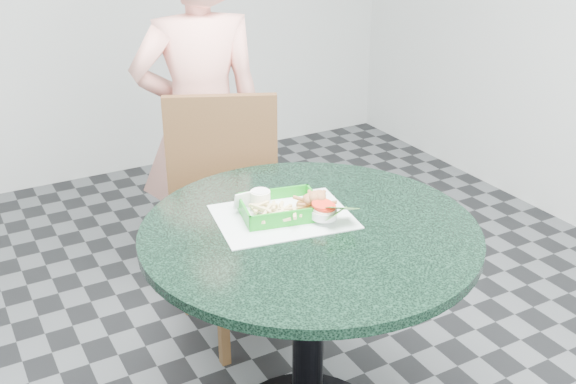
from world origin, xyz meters
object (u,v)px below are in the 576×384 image
diner_person (201,123)px  food_basket (280,216)px  dining_chair (235,199)px  sauce_ramekin (259,203)px  cafe_table (309,283)px  crab_sandwich (314,203)px

diner_person → food_basket: size_ratio=6.64×
dining_chair → sauce_ramekin: (-0.18, -0.58, 0.27)m
cafe_table → diner_person: diner_person is taller
crab_sandwich → sauce_ramekin: (-0.15, 0.08, 0.00)m
dining_chair → food_basket: (-0.13, -0.62, 0.23)m
cafe_table → dining_chair: size_ratio=1.06×
cafe_table → diner_person: 1.05m
diner_person → crab_sandwich: size_ratio=13.76×
cafe_table → crab_sandwich: size_ratio=8.87×
food_basket → sauce_ramekin: sauce_ramekin is taller
food_basket → crab_sandwich: bearing=-16.8°
crab_sandwich → cafe_table: bearing=-127.5°
dining_chair → sauce_ramekin: dining_chair is taller
food_basket → sauce_ramekin: bearing=136.7°
diner_person → sauce_ramekin: size_ratio=25.15×
cafe_table → diner_person: bearing=85.2°
crab_sandwich → dining_chair: bearing=87.1°
cafe_table → sauce_ramekin: sauce_ramekin is taller
dining_chair → food_basket: dining_chair is taller
dining_chair → crab_sandwich: dining_chair is taller
crab_sandwich → food_basket: bearing=163.2°
cafe_table → food_basket: size_ratio=4.28×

